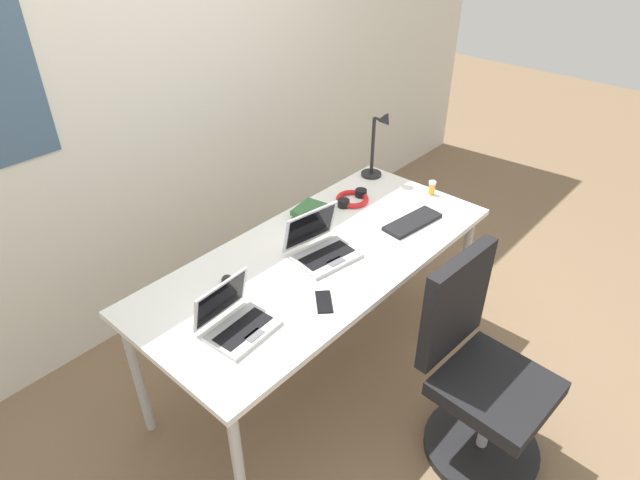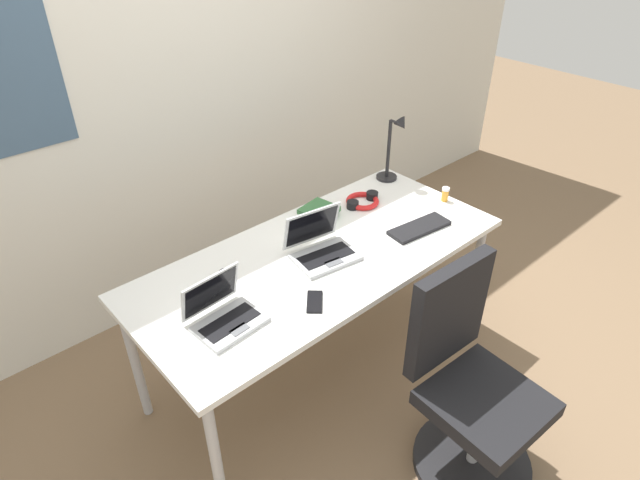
% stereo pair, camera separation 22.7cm
% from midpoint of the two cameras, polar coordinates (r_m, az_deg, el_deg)
% --- Properties ---
extents(ground_plane, '(12.00, 12.00, 0.00)m').
position_cam_midpoint_polar(ground_plane, '(3.02, 2.21, -13.10)').
color(ground_plane, '#7A6047').
extents(wall_back, '(6.00, 0.13, 2.60)m').
position_cam_midpoint_polar(wall_back, '(3.07, -12.17, 16.10)').
color(wall_back, silver).
rests_on(wall_back, ground_plane).
extents(desk, '(1.80, 0.80, 0.74)m').
position_cam_midpoint_polar(desk, '(2.56, 2.54, -2.62)').
color(desk, white).
rests_on(desk, ground_plane).
extents(desk_lamp, '(0.12, 0.18, 0.40)m').
position_cam_midpoint_polar(desk_lamp, '(3.11, 9.84, 9.39)').
color(desk_lamp, black).
rests_on(desk_lamp, desk).
extents(laptop_front_right, '(0.28, 0.25, 0.20)m').
position_cam_midpoint_polar(laptop_front_right, '(2.15, -7.10, -7.87)').
color(laptop_front_right, '#B7BABC').
rests_on(laptop_front_right, desk).
extents(laptop_front_left, '(0.32, 0.29, 0.21)m').
position_cam_midpoint_polar(laptop_front_left, '(2.49, 2.77, -0.88)').
color(laptop_front_left, '#B7BABC').
rests_on(laptop_front_left, desk).
extents(external_keyboard, '(0.34, 0.16, 0.02)m').
position_cam_midpoint_polar(external_keyboard, '(2.76, 12.76, 1.20)').
color(external_keyboard, black).
rests_on(external_keyboard, desk).
extents(computer_mouse, '(0.09, 0.11, 0.03)m').
position_cam_midpoint_polar(computer_mouse, '(2.38, -7.38, -3.80)').
color(computer_mouse, black).
rests_on(computer_mouse, desk).
extents(cell_phone, '(0.14, 0.14, 0.01)m').
position_cam_midpoint_polar(cell_phone, '(2.25, 2.34, -6.61)').
color(cell_phone, black).
rests_on(cell_phone, desk).
extents(headphones, '(0.21, 0.18, 0.04)m').
position_cam_midpoint_polar(headphones, '(2.93, 6.72, 4.07)').
color(headphones, red).
rests_on(headphones, desk).
extents(pill_bottle, '(0.04, 0.04, 0.08)m').
position_cam_midpoint_polar(pill_bottle, '(3.03, 15.17, 4.64)').
color(pill_bottle, gold).
rests_on(pill_bottle, desk).
extents(book_stack, '(0.21, 0.18, 0.05)m').
position_cam_midpoint_polar(book_stack, '(2.79, 2.21, 2.87)').
color(book_stack, '#336638').
rests_on(book_stack, desk).
extents(office_chair, '(0.52, 0.55, 0.97)m').
position_cam_midpoint_polar(office_chair, '(2.48, 18.14, -15.27)').
color(office_chair, black).
rests_on(office_chair, ground_plane).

